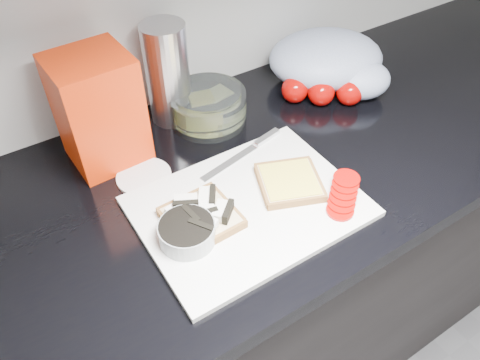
% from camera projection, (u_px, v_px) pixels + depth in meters
% --- Properties ---
extents(base_cabinet, '(3.50, 0.60, 0.86)m').
position_uv_depth(base_cabinet, '(250.00, 287.00, 1.29)').
color(base_cabinet, black).
rests_on(base_cabinet, ground).
extents(countertop, '(3.50, 0.64, 0.04)m').
position_uv_depth(countertop, '(253.00, 168.00, 0.98)').
color(countertop, black).
rests_on(countertop, base_cabinet).
extents(cutting_board, '(0.40, 0.30, 0.01)m').
position_uv_depth(cutting_board, '(249.00, 206.00, 0.87)').
color(cutting_board, white).
rests_on(cutting_board, countertop).
extents(bread_left, '(0.13, 0.13, 0.04)m').
position_uv_depth(bread_left, '(200.00, 216.00, 0.83)').
color(bread_left, '#C6AE8B').
rests_on(bread_left, cutting_board).
extents(bread_right, '(0.16, 0.16, 0.02)m').
position_uv_depth(bread_right, '(289.00, 182.00, 0.89)').
color(bread_right, '#C6AE8B').
rests_on(bread_right, cutting_board).
extents(tomato_slices, '(0.11, 0.11, 0.03)m').
position_uv_depth(tomato_slices, '(343.00, 194.00, 0.86)').
color(tomato_slices, '#9D0603').
rests_on(tomato_slices, cutting_board).
extents(knife, '(0.22, 0.06, 0.01)m').
position_uv_depth(knife, '(251.00, 148.00, 0.97)').
color(knife, silver).
rests_on(knife, cutting_board).
extents(seed_tub, '(0.10, 0.10, 0.05)m').
position_uv_depth(seed_tub, '(187.00, 233.00, 0.79)').
color(seed_tub, '#979C9B').
rests_on(seed_tub, countertop).
extents(tub_lid, '(0.14, 0.14, 0.01)m').
position_uv_depth(tub_lid, '(144.00, 176.00, 0.93)').
color(tub_lid, silver).
rests_on(tub_lid, countertop).
extents(glass_bowl, '(0.17, 0.17, 0.07)m').
position_uv_depth(glass_bowl, '(208.00, 107.00, 1.04)').
color(glass_bowl, silver).
rests_on(glass_bowl, countertop).
extents(bread_bag, '(0.15, 0.14, 0.23)m').
position_uv_depth(bread_bag, '(99.00, 111.00, 0.90)').
color(bread_bag, red).
rests_on(bread_bag, countertop).
extents(steel_canister, '(0.09, 0.09, 0.22)m').
position_uv_depth(steel_canister, '(168.00, 74.00, 1.00)').
color(steel_canister, '#B3B3B8').
rests_on(steel_canister, countertop).
extents(grocery_bag, '(0.35, 0.33, 0.12)m').
position_uv_depth(grocery_bag, '(331.00, 62.00, 1.14)').
color(grocery_bag, silver).
rests_on(grocery_bag, countertop).
extents(whole_tomatoes, '(0.17, 0.14, 0.06)m').
position_uv_depth(whole_tomatoes, '(322.00, 91.00, 1.09)').
color(whole_tomatoes, '#9D0603').
rests_on(whole_tomatoes, countertop).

